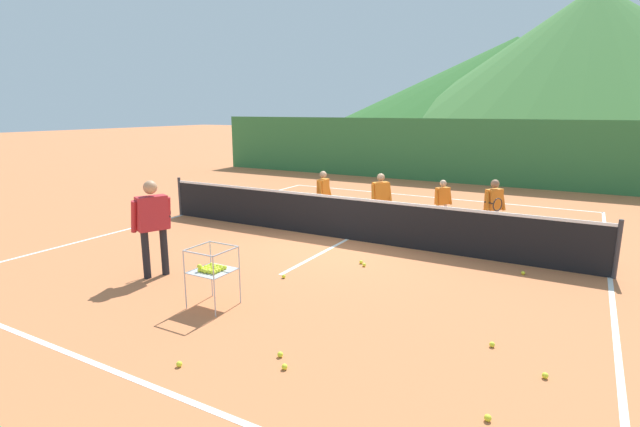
{
  "coord_description": "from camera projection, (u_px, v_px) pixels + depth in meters",
  "views": [
    {
      "loc": [
        4.53,
        -9.31,
        2.88
      ],
      "look_at": [
        0.09,
        -1.42,
        0.88
      ],
      "focal_mm": 26.6,
      "sensor_mm": 36.0,
      "label": 1
    }
  ],
  "objects": [
    {
      "name": "line_sideline_west",
      "position": [
        183.0,
        215.0,
        13.16
      ],
      "size": [
        0.08,
        12.36,
        0.01
      ],
      "primitive_type": "cube",
      "color": "white",
      "rests_on": "ground"
    },
    {
      "name": "hill_2",
      "position": [
        591.0,
        60.0,
        61.94
      ],
      "size": [
        53.05,
        53.05,
        18.44
      ],
      "primitive_type": "cone",
      "color": "#427A38",
      "rests_on": "ground"
    },
    {
      "name": "tennis_ball_0",
      "position": [
        179.0,
        364.0,
        5.4
      ],
      "size": [
        0.07,
        0.07,
        0.07
      ],
      "primitive_type": "sphere",
      "color": "yellow",
      "rests_on": "ground"
    },
    {
      "name": "tennis_ball_3",
      "position": [
        523.0,
        273.0,
        8.41
      ],
      "size": [
        0.07,
        0.07,
        0.07
      ],
      "primitive_type": "sphere",
      "color": "yellow",
      "rests_on": "ground"
    },
    {
      "name": "student_0",
      "position": [
        323.0,
        192.0,
        12.18
      ],
      "size": [
        0.24,
        0.54,
        1.34
      ],
      "color": "black",
      "rests_on": "ground"
    },
    {
      "name": "windscreen_fence",
      "position": [
        456.0,
        151.0,
        18.63
      ],
      "size": [
        22.45,
        0.08,
        2.52
      ],
      "primitive_type": "cube",
      "color": "#33753D",
      "rests_on": "ground"
    },
    {
      "name": "tennis_ball_10",
      "position": [
        280.0,
        354.0,
        5.61
      ],
      "size": [
        0.07,
        0.07,
        0.07
      ],
      "primitive_type": "sphere",
      "color": "yellow",
      "rests_on": "ground"
    },
    {
      "name": "line_sideline_east",
      "position": [
        610.0,
        278.0,
        8.26
      ],
      "size": [
        0.08,
        12.36,
        0.01
      ],
      "primitive_type": "cube",
      "color": "white",
      "rests_on": "ground"
    },
    {
      "name": "student_3",
      "position": [
        494.0,
        204.0,
        10.55
      ],
      "size": [
        0.44,
        0.73,
        1.36
      ],
      "color": "silver",
      "rests_on": "ground"
    },
    {
      "name": "tennis_ball_2",
      "position": [
        364.0,
        265.0,
        8.85
      ],
      "size": [
        0.07,
        0.07,
        0.07
      ],
      "primitive_type": "sphere",
      "color": "yellow",
      "rests_on": "ground"
    },
    {
      "name": "hill_0",
      "position": [
        513.0,
        83.0,
        74.34
      ],
      "size": [
        59.73,
        59.73,
        13.83
      ],
      "primitive_type": "cone",
      "color": "#2D6628",
      "rests_on": "ground"
    },
    {
      "name": "ground_plane",
      "position": [
        347.0,
        239.0,
        10.71
      ],
      "size": [
        120.0,
        120.0,
        0.0
      ],
      "primitive_type": "plane",
      "color": "#C67042"
    },
    {
      "name": "student_1",
      "position": [
        380.0,
        196.0,
        11.58
      ],
      "size": [
        0.46,
        0.51,
        1.36
      ],
      "color": "navy",
      "rests_on": "ground"
    },
    {
      "name": "student_2",
      "position": [
        442.0,
        199.0,
        11.63
      ],
      "size": [
        0.4,
        0.46,
        1.19
      ],
      "color": "silver",
      "rests_on": "ground"
    },
    {
      "name": "tennis_net",
      "position": [
        348.0,
        218.0,
        10.6
      ],
      "size": [
        10.39,
        0.08,
        1.05
      ],
      "color": "#333338",
      "rests_on": "ground"
    },
    {
      "name": "tennis_ball_6",
      "position": [
        545.0,
        376.0,
        5.17
      ],
      "size": [
        0.07,
        0.07,
        0.07
      ],
      "primitive_type": "sphere",
      "color": "yellow",
      "rests_on": "ground"
    },
    {
      "name": "instructor",
      "position": [
        153.0,
        220.0,
        8.15
      ],
      "size": [
        0.51,
        0.84,
        1.7
      ],
      "color": "black",
      "rests_on": "ground"
    },
    {
      "name": "line_service_center",
      "position": [
        347.0,
        239.0,
        10.71
      ],
      "size": [
        0.08,
        5.41,
        0.01
      ],
      "primitive_type": "cube",
      "color": "white",
      "rests_on": "ground"
    },
    {
      "name": "tennis_ball_4",
      "position": [
        488.0,
        418.0,
        4.46
      ],
      "size": [
        0.07,
        0.07,
        0.07
      ],
      "primitive_type": "sphere",
      "color": "yellow",
      "rests_on": "ground"
    },
    {
      "name": "tennis_ball_5",
      "position": [
        361.0,
        262.0,
        9.01
      ],
      "size": [
        0.07,
        0.07,
        0.07
      ],
      "primitive_type": "sphere",
      "color": "yellow",
      "rests_on": "ground"
    },
    {
      "name": "ball_cart",
      "position": [
        212.0,
        269.0,
        6.96
      ],
      "size": [
        0.58,
        0.58,
        0.9
      ],
      "color": "#B7B7BC",
      "rests_on": "ground"
    },
    {
      "name": "line_baseline_near",
      "position": [
        105.0,
        368.0,
        5.39
      ],
      "size": [
        10.21,
        0.08,
        0.01
      ],
      "primitive_type": "cube",
      "color": "white",
      "rests_on": "ground"
    },
    {
      "name": "line_baseline_far",
      "position": [
        428.0,
        197.0,
        15.9
      ],
      "size": [
        10.21,
        0.08,
        0.01
      ],
      "primitive_type": "cube",
      "color": "white",
      "rests_on": "ground"
    },
    {
      "name": "tennis_ball_7",
      "position": [
        284.0,
        276.0,
        8.24
      ],
      "size": [
        0.07,
        0.07,
        0.07
      ],
      "primitive_type": "sphere",
      "color": "yellow",
      "rests_on": "ground"
    },
    {
      "name": "tennis_ball_1",
      "position": [
        285.0,
        367.0,
        5.35
      ],
      "size": [
        0.07,
        0.07,
        0.07
      ],
      "primitive_type": "sphere",
      "color": "yellow",
      "rests_on": "ground"
    },
    {
      "name": "tennis_ball_9",
      "position": [
        492.0,
        344.0,
        5.85
      ],
      "size": [
        0.07,
        0.07,
        0.07
      ],
      "primitive_type": "sphere",
      "color": "yellow",
      "rests_on": "ground"
    }
  ]
}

